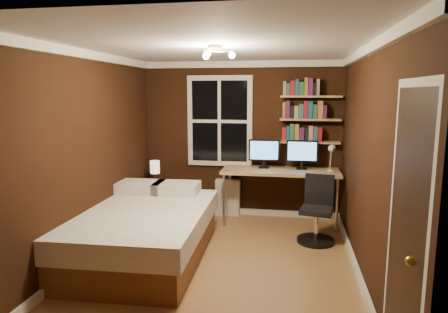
% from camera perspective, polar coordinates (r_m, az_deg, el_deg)
% --- Properties ---
extents(floor, '(4.20, 4.20, 0.00)m').
position_cam_1_polar(floor, '(4.82, -0.93, -15.53)').
color(floor, '#96633C').
rests_on(floor, ground).
extents(wall_back, '(3.20, 0.04, 2.50)m').
position_cam_1_polar(wall_back, '(6.50, 2.49, 2.41)').
color(wall_back, black).
rests_on(wall_back, ground).
extents(wall_left, '(0.04, 4.20, 2.50)m').
position_cam_1_polar(wall_left, '(5.00, -19.30, -0.16)').
color(wall_left, black).
rests_on(wall_left, ground).
extents(wall_right, '(0.04, 4.20, 2.50)m').
position_cam_1_polar(wall_right, '(4.44, 19.76, -1.31)').
color(wall_right, black).
rests_on(wall_right, ground).
extents(ceiling, '(3.20, 4.20, 0.02)m').
position_cam_1_polar(ceiling, '(4.41, -1.02, 15.47)').
color(ceiling, white).
rests_on(ceiling, wall_back).
extents(window, '(1.06, 0.06, 1.46)m').
position_cam_1_polar(window, '(6.49, -0.61, 5.06)').
color(window, silver).
rests_on(window, wall_back).
extents(door, '(0.03, 0.82, 2.05)m').
position_cam_1_polar(door, '(3.03, 24.37, -10.80)').
color(door, black).
rests_on(door, ground).
extents(door_knob, '(0.06, 0.06, 0.06)m').
position_cam_1_polar(door_knob, '(2.76, 25.09, -13.39)').
color(door_knob, gold).
rests_on(door_knob, door).
extents(ceiling_fixture, '(0.44, 0.44, 0.18)m').
position_cam_1_polar(ceiling_fixture, '(4.30, -1.27, 14.29)').
color(ceiling_fixture, beige).
rests_on(ceiling_fixture, ceiling).
extents(bookshelf_lower, '(0.92, 0.22, 0.03)m').
position_cam_1_polar(bookshelf_lower, '(6.34, 12.08, 2.03)').
color(bookshelf_lower, '#A2824F').
rests_on(bookshelf_lower, wall_back).
extents(books_row_lower, '(0.54, 0.16, 0.23)m').
position_cam_1_polar(books_row_lower, '(6.32, 12.12, 3.20)').
color(books_row_lower, maroon).
rests_on(books_row_lower, bookshelf_lower).
extents(bookshelf_middle, '(0.92, 0.22, 0.03)m').
position_cam_1_polar(bookshelf_middle, '(6.30, 12.19, 5.19)').
color(bookshelf_middle, '#A2824F').
rests_on(bookshelf_middle, wall_back).
extents(books_row_middle, '(0.60, 0.16, 0.23)m').
position_cam_1_polar(books_row_middle, '(6.30, 12.23, 6.37)').
color(books_row_middle, '#1A5176').
rests_on(books_row_middle, bookshelf_middle).
extents(bookshelf_upper, '(0.92, 0.22, 0.03)m').
position_cam_1_polar(bookshelf_upper, '(6.29, 12.30, 8.37)').
color(bookshelf_upper, '#A2824F').
rests_on(bookshelf_upper, wall_back).
extents(books_row_upper, '(0.54, 0.16, 0.23)m').
position_cam_1_polar(books_row_upper, '(6.29, 12.34, 9.55)').
color(books_row_upper, '#285F3B').
rests_on(books_row_upper, bookshelf_upper).
extents(bed, '(1.69, 2.29, 0.76)m').
position_cam_1_polar(bed, '(5.09, -11.97, -10.43)').
color(bed, brown).
rests_on(bed, ground).
extents(nightstand, '(0.43, 0.43, 0.51)m').
position_cam_1_polar(nightstand, '(6.56, -9.70, -6.54)').
color(nightstand, brown).
rests_on(nightstand, ground).
extents(bedside_lamp, '(0.15, 0.15, 0.44)m').
position_cam_1_polar(bedside_lamp, '(6.45, -9.82, -2.52)').
color(bedside_lamp, '#F2E1CA').
rests_on(bedside_lamp, nightstand).
extents(radiator, '(0.40, 0.14, 0.60)m').
position_cam_1_polar(radiator, '(6.61, 0.54, -5.89)').
color(radiator, beige).
rests_on(radiator, ground).
extents(desk, '(1.78, 0.67, 0.84)m').
position_cam_1_polar(desk, '(6.18, 8.06, -2.41)').
color(desk, '#A2824F').
rests_on(desk, ground).
extents(monitor_left, '(0.48, 0.12, 0.45)m').
position_cam_1_polar(monitor_left, '(6.23, 5.74, 0.38)').
color(monitor_left, black).
rests_on(monitor_left, desk).
extents(monitor_right, '(0.48, 0.12, 0.45)m').
position_cam_1_polar(monitor_right, '(6.22, 11.07, 0.24)').
color(monitor_right, black).
rests_on(monitor_right, desk).
extents(desk_lamp, '(0.14, 0.32, 0.44)m').
position_cam_1_polar(desk_lamp, '(6.08, 15.06, -0.15)').
color(desk_lamp, silver).
rests_on(desk_lamp, desk).
extents(office_chair, '(0.50, 0.50, 0.91)m').
position_cam_1_polar(office_chair, '(5.61, 13.12, -8.49)').
color(office_chair, black).
rests_on(office_chair, ground).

